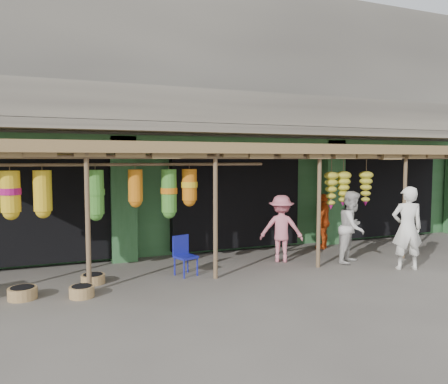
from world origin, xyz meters
name	(u,v)px	position (x,y,z in m)	size (l,w,h in m)	color
ground	(275,269)	(0.00, 0.00, 0.00)	(80.00, 80.00, 0.00)	#514C47
building	(203,131)	(0.00, 4.87, 3.37)	(16.40, 6.80, 7.00)	gray
awning	(253,154)	(-0.17, 0.80, 2.57)	(14.00, 2.70, 2.79)	brown
blue_chair	(184,253)	(-2.03, 0.32, 0.47)	(0.51, 0.51, 0.84)	#161B93
basket_left	(23,293)	(-5.13, -0.18, 0.10)	(0.49, 0.49, 0.21)	olive
basket_mid	(93,279)	(-3.88, 0.36, 0.09)	(0.47, 0.47, 0.18)	#8D613F
basket_right	(82,292)	(-4.15, -0.47, 0.10)	(0.44, 0.44, 0.20)	#9A7E48
person_front	(407,228)	(2.73, -1.09, 0.93)	(0.68, 0.44, 1.86)	white
person_right	(352,227)	(2.00, -0.12, 0.85)	(0.83, 0.65, 1.71)	silver
person_vendor	(323,221)	(2.34, 1.55, 0.76)	(0.89, 0.37, 1.51)	#D44A13
person_shopper	(281,228)	(0.50, 0.61, 0.80)	(1.03, 0.59, 1.60)	#DA7384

